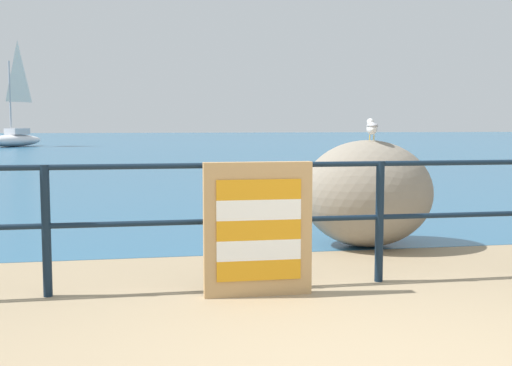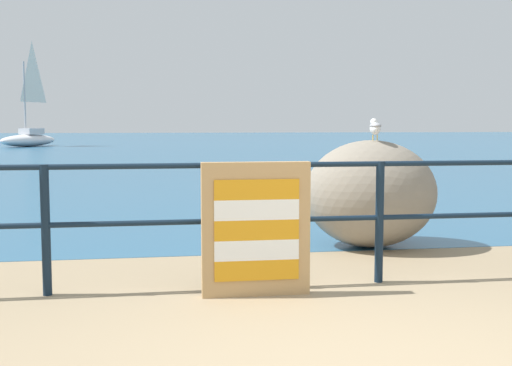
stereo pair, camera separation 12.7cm
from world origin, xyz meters
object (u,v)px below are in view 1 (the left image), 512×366
Objects in this scene: breakwater_boulder_main at (367,193)px; sailboat at (14,135)px; folded_deckchair_stack at (258,229)px; seagull at (372,127)px.

breakwater_boulder_main is 0.23× the size of sailboat.
breakwater_boulder_main is (1.53, 1.78, 0.06)m from folded_deckchair_stack.
folded_deckchair_stack is 0.17× the size of sailboat.
seagull is at bearing 47.62° from folded_deckchair_stack.
seagull is at bearing 46.59° from sailboat.
folded_deckchair_stack is 2.35m from breakwater_boulder_main.
folded_deckchair_stack is 2.41m from seagull.
breakwater_boulder_main is 33.97m from sailboat.
seagull is at bearing -86.99° from breakwater_boulder_main.
seagull reaches higher than folded_deckchair_stack.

